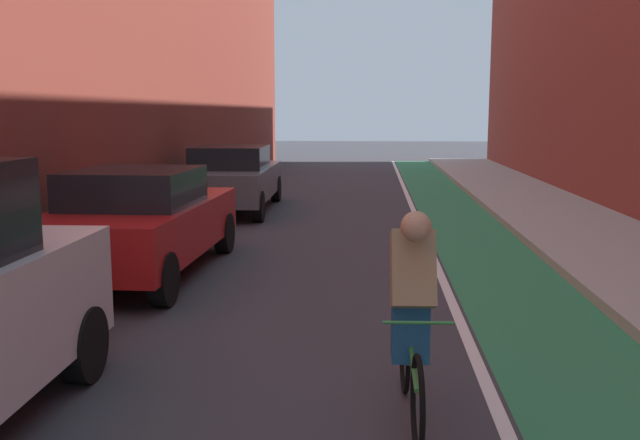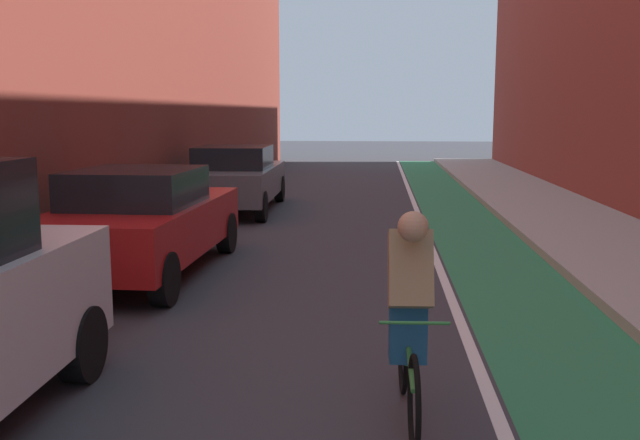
% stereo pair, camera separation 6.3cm
% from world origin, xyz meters
% --- Properties ---
extents(ground_plane, '(92.55, 92.55, 0.00)m').
position_xyz_m(ground_plane, '(0.00, 17.03, 0.00)').
color(ground_plane, '#38383D').
extents(bike_lane_paint, '(1.60, 42.07, 0.00)m').
position_xyz_m(bike_lane_paint, '(2.71, 19.03, 0.00)').
color(bike_lane_paint, '#2D8451').
rests_on(bike_lane_paint, ground).
extents(lane_divider_stripe, '(0.12, 42.07, 0.00)m').
position_xyz_m(lane_divider_stripe, '(1.81, 19.03, 0.00)').
color(lane_divider_stripe, white).
rests_on(lane_divider_stripe, ground).
extents(sidewalk_right, '(2.71, 42.07, 0.14)m').
position_xyz_m(sidewalk_right, '(4.87, 19.03, 0.07)').
color(sidewalk_right, '#A8A59E').
rests_on(sidewalk_right, ground).
extents(parked_sedan_red, '(1.94, 4.40, 1.53)m').
position_xyz_m(parked_sedan_red, '(-2.46, 16.07, 0.79)').
color(parked_sedan_red, red).
rests_on(parked_sedan_red, ground).
extents(parked_sedan_gray, '(2.01, 4.65, 1.53)m').
position_xyz_m(parked_sedan_gray, '(-2.46, 22.71, 0.79)').
color(parked_sedan_gray, '#595B60').
rests_on(parked_sedan_gray, ground).
extents(cyclist_trailing, '(0.48, 1.74, 1.62)m').
position_xyz_m(cyclist_trailing, '(1.12, 11.53, 0.81)').
color(cyclist_trailing, black).
rests_on(cyclist_trailing, ground).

